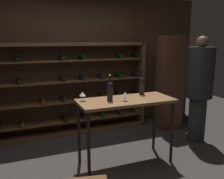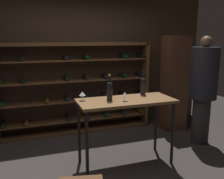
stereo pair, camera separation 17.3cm
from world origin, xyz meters
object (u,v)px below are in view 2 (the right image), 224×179
person_bystander_red_print (203,86)px  wine_glass_stemmed_left (82,94)px  display_cabinet (174,84)px  wine_glass_stemmed_center (125,95)px  wine_bottle_green_slim (110,91)px  wine_rack (77,89)px  tasting_table (126,107)px  wine_bottle_red_label (143,86)px

person_bystander_red_print → wine_glass_stemmed_left: 2.13m
display_cabinet → wine_glass_stemmed_center: display_cabinet is taller
display_cabinet → wine_bottle_green_slim: display_cabinet is taller
wine_rack → wine_glass_stemmed_center: wine_rack is taller
tasting_table → wine_bottle_red_label: bearing=28.5°
person_bystander_red_print → wine_glass_stemmed_left: (-2.12, -0.12, 0.04)m
person_bystander_red_print → display_cabinet: (-0.08, 0.76, -0.09)m
tasting_table → wine_bottle_red_label: size_ratio=3.59×
wine_glass_stemmed_left → wine_bottle_red_label: bearing=3.4°
display_cabinet → wine_bottle_green_slim: bearing=-149.2°
wine_bottle_green_slim → tasting_table: bearing=-3.2°
wine_glass_stemmed_left → tasting_table: bearing=-13.3°
wine_glass_stemmed_center → wine_glass_stemmed_left: bearing=158.7°
person_bystander_red_print → wine_glass_stemmed_left: bearing=-37.5°
person_bystander_red_print → wine_bottle_red_label: size_ratio=4.88×
person_bystander_red_print → tasting_table: bearing=-31.1°
wine_rack → wine_glass_stemmed_left: bearing=-98.2°
wine_bottle_green_slim → wine_bottle_red_label: (0.60, 0.18, 0.00)m
wine_rack → wine_bottle_green_slim: 1.49m
tasting_table → wine_glass_stemmed_left: bearing=166.7°
wine_rack → wine_bottle_green_slim: wine_rack is taller
wine_rack → wine_glass_stemmed_left: 1.36m
display_cabinet → wine_glass_stemmed_center: size_ratio=14.71×
display_cabinet → wine_rack: bearing=166.3°
wine_bottle_green_slim → wine_glass_stemmed_left: 0.38m
wine_bottle_red_label → wine_glass_stemmed_left: size_ratio=2.98×
wine_bottle_green_slim → wine_glass_stemmed_center: (0.19, -0.09, -0.05)m
tasting_table → display_cabinet: 1.78m
wine_bottle_red_label → wine_glass_stemmed_center: bearing=-146.7°
tasting_table → wine_glass_stemmed_center: bearing=-123.4°
wine_rack → wine_bottle_green_slim: bearing=-83.6°
wine_rack → wine_bottle_red_label: wine_rack is taller
wine_bottle_green_slim → wine_rack: bearing=96.4°
tasting_table → wine_bottle_red_label: wine_bottle_red_label is taller
wine_rack → wine_glass_stemmed_center: 1.60m
wine_bottle_red_label → wine_bottle_green_slim: bearing=-163.1°
wine_glass_stemmed_left → wine_glass_stemmed_center: bearing=-21.3°
wine_rack → tasting_table: 1.53m
tasting_table → wine_glass_stemmed_left: (-0.59, 0.14, 0.20)m
wine_bottle_green_slim → wine_glass_stemmed_left: size_ratio=2.89×
wine_bottle_green_slim → wine_glass_stemmed_left: bearing=160.4°
wine_rack → wine_bottle_red_label: bearing=-59.2°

